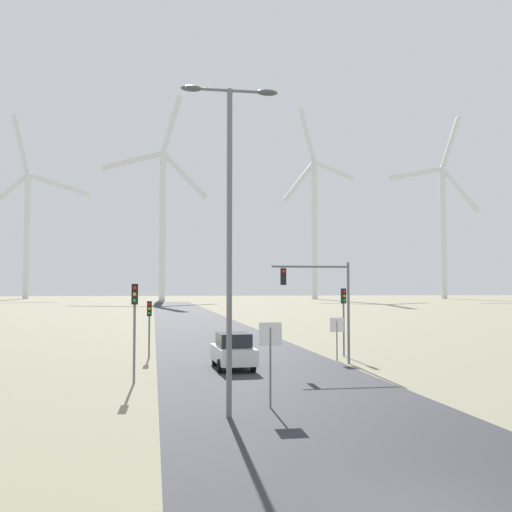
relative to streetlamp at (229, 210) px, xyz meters
The scene contains 13 objects.
road_surface 39.93m from the streetlamp, 85.94° to the left, with size 10.00×240.00×0.01m.
streetlamp is the anchor object (origin of this frame).
stop_sign_near 5.03m from the streetlamp, 37.91° to the left, with size 0.81×0.07×2.93m.
stop_sign_far 16.46m from the streetlamp, 59.89° to the left, with size 0.81×0.07×2.44m.
traffic_light_post_near_left 8.80m from the streetlamp, 113.48° to the left, with size 0.28×0.34×4.31m.
traffic_light_post_near_right 18.46m from the streetlamp, 60.25° to the left, with size 0.28×0.34×4.10m.
traffic_light_post_mid_left 17.66m from the streetlamp, 98.84° to the left, with size 0.28×0.34×3.35m.
traffic_light_mast_overhead 14.16m from the streetlamp, 61.77° to the left, with size 4.36×0.35×5.54m.
car_approaching 12.78m from the streetlamp, 81.73° to the left, with size 1.97×4.17×1.83m.
wind_turbine_left 223.00m from the streetlamp, 102.90° to the left, with size 40.16×4.32×69.72m.
wind_turbine_center 186.51m from the streetlamp, 89.85° to the left, with size 35.99×3.76×70.42m.
wind_turbine_right 203.77m from the streetlamp, 73.86° to the left, with size 31.64×15.14×70.60m.
wind_turbine_far_right 221.77m from the streetlamp, 61.04° to the left, with size 36.45×2.64×70.65m.
Camera 1 is at (-5.22, -10.51, 4.14)m, focal length 42.00 mm.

